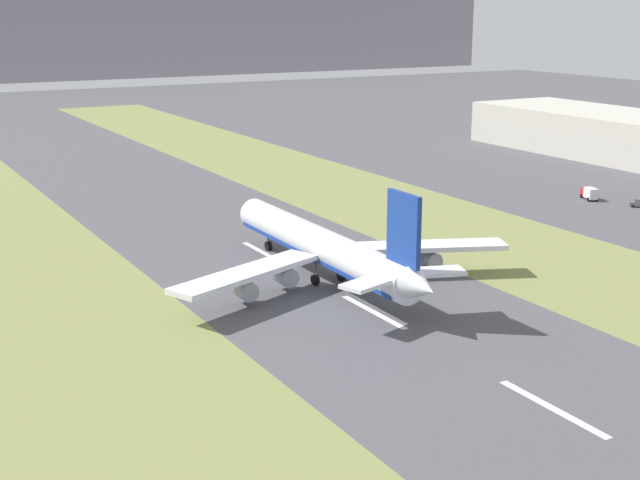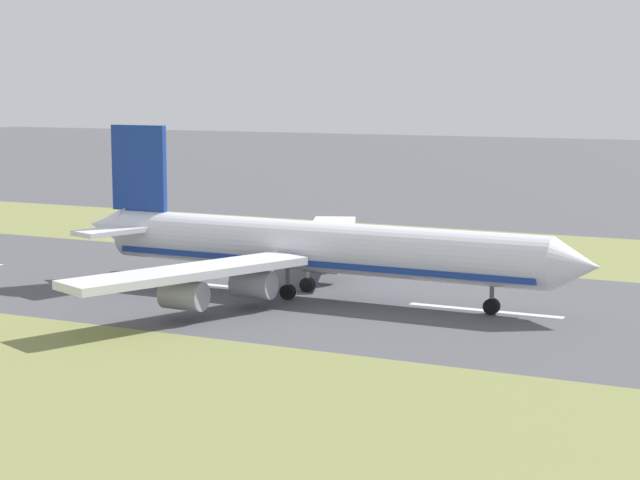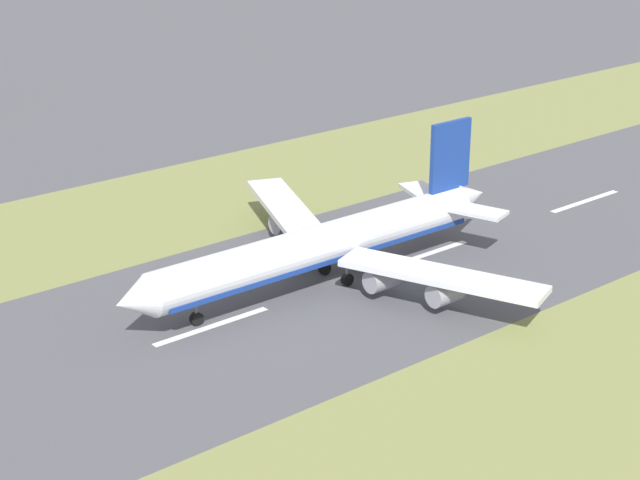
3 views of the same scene
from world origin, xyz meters
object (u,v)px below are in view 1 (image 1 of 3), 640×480
object	(u,v)px
terminal_building	(606,133)
service_truck	(589,193)
airplane_main_jet	(325,248)
apron_car	(640,203)

from	to	relation	value
terminal_building	service_truck	bearing A→B (deg)	-139.08
airplane_main_jet	service_truck	size ratio (longest dim) A/B	10.50
service_truck	apron_car	bearing A→B (deg)	-72.10
airplane_main_jet	terminal_building	distance (m)	167.14
airplane_main_jet	terminal_building	size ratio (longest dim) A/B	0.72
airplane_main_jet	terminal_building	world-z (taller)	airplane_main_jet
airplane_main_jet	apron_car	world-z (taller)	airplane_main_jet
service_truck	apron_car	xyz separation A→B (m)	(4.02, -12.44, -0.66)
apron_car	terminal_building	bearing A→B (deg)	49.39
service_truck	apron_car	distance (m)	13.09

